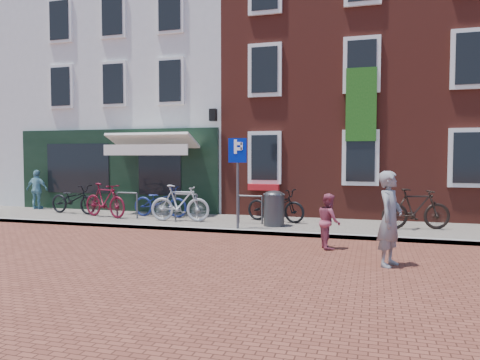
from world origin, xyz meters
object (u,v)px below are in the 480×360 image
(litter_bin, at_px, (274,206))
(cafe_person, at_px, (37,189))
(bicycle_0, at_px, (74,199))
(bicycle_4, at_px, (276,205))
(parking_sign, at_px, (238,167))
(woman, at_px, (390,219))
(boy, at_px, (329,221))
(bicycle_2, at_px, (160,202))
(bicycle_5, at_px, (416,209))
(bicycle_1, at_px, (105,200))
(bicycle_3, at_px, (180,203))

(litter_bin, height_order, cafe_person, cafe_person)
(bicycle_0, relative_size, bicycle_4, 1.00)
(parking_sign, relative_size, woman, 1.37)
(parking_sign, height_order, boy, parking_sign)
(bicycle_2, height_order, bicycle_5, bicycle_5)
(bicycle_2, distance_m, bicycle_5, 7.65)
(bicycle_4, bearing_deg, parking_sign, 171.00)
(bicycle_1, distance_m, bicycle_4, 5.45)
(parking_sign, bearing_deg, litter_bin, 41.74)
(parking_sign, height_order, bicycle_1, parking_sign)
(bicycle_0, xyz_separation_m, bicycle_3, (4.21, -0.65, 0.05))
(boy, distance_m, bicycle_1, 7.67)
(bicycle_3, bearing_deg, parking_sign, -118.46)
(litter_bin, relative_size, bicycle_1, 0.58)
(litter_bin, relative_size, bicycle_3, 0.58)
(bicycle_1, distance_m, bicycle_5, 9.30)
(bicycle_3, bearing_deg, bicycle_5, -92.87)
(bicycle_3, bearing_deg, litter_bin, -98.10)
(bicycle_0, height_order, bicycle_4, same)
(bicycle_1, height_order, bicycle_5, same)
(litter_bin, distance_m, bicycle_0, 7.13)
(litter_bin, bearing_deg, bicycle_5, 7.51)
(litter_bin, xyz_separation_m, boy, (1.72, -2.21, -0.03))
(litter_bin, distance_m, bicycle_5, 3.78)
(parking_sign, relative_size, bicycle_4, 1.30)
(cafe_person, height_order, bicycle_5, cafe_person)
(bicycle_2, relative_size, bicycle_4, 1.00)
(parking_sign, relative_size, bicycle_1, 1.34)
(bicycle_5, bearing_deg, cafe_person, 70.39)
(bicycle_1, bearing_deg, bicycle_4, -67.51)
(boy, height_order, bicycle_4, boy)
(bicycle_5, bearing_deg, bicycle_2, 72.47)
(bicycle_2, bearing_deg, bicycle_4, -87.77)
(bicycle_3, height_order, bicycle_4, bicycle_3)
(litter_bin, height_order, bicycle_4, litter_bin)
(woman, relative_size, bicycle_0, 0.95)
(bicycle_3, relative_size, bicycle_4, 0.97)
(woman, distance_m, bicycle_5, 4.11)
(cafe_person, distance_m, bicycle_4, 9.14)
(bicycle_2, xyz_separation_m, bicycle_4, (3.76, 0.01, 0.00))
(cafe_person, relative_size, bicycle_5, 0.79)
(cafe_person, bearing_deg, litter_bin, 165.72)
(litter_bin, relative_size, bicycle_0, 0.56)
(cafe_person, bearing_deg, parking_sign, 159.98)
(woman, distance_m, bicycle_1, 9.31)
(woman, distance_m, cafe_person, 13.21)
(boy, relative_size, bicycle_4, 0.66)
(bicycle_4, bearing_deg, bicycle_1, 111.23)
(litter_bin, bearing_deg, parking_sign, -138.26)
(litter_bin, height_order, bicycle_0, litter_bin)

